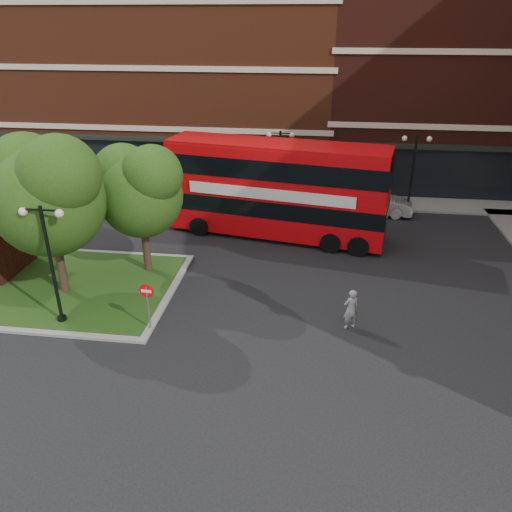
# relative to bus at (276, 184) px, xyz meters

# --- Properties ---
(ground) EXTENTS (120.00, 120.00, 0.00)m
(ground) POSITION_rel_bus_xyz_m (-2.18, -10.34, -3.01)
(ground) COLOR black
(ground) RESTS_ON ground
(pavement_far) EXTENTS (44.00, 3.00, 0.12)m
(pavement_far) POSITION_rel_bus_xyz_m (-2.18, 6.16, -2.95)
(pavement_far) COLOR slate
(pavement_far) RESTS_ON ground
(terrace_far_left) EXTENTS (26.00, 12.00, 14.00)m
(terrace_far_left) POSITION_rel_bus_xyz_m (-10.18, 13.66, 3.99)
(terrace_far_left) COLOR maroon
(terrace_far_left) RESTS_ON ground
(terrace_far_right) EXTENTS (18.00, 12.00, 16.00)m
(terrace_far_right) POSITION_rel_bus_xyz_m (11.82, 13.66, 4.99)
(terrace_far_right) COLOR #471911
(terrace_far_right) RESTS_ON ground
(traffic_island) EXTENTS (12.60, 7.60, 0.15)m
(traffic_island) POSITION_rel_bus_xyz_m (-10.18, -7.34, -2.94)
(traffic_island) COLOR gray
(traffic_island) RESTS_ON ground
(tree_island_west) EXTENTS (5.40, 4.71, 7.21)m
(tree_island_west) POSITION_rel_bus_xyz_m (-8.77, -7.77, 1.79)
(tree_island_west) COLOR #2D2116
(tree_island_west) RESTS_ON ground
(tree_island_east) EXTENTS (4.46, 3.90, 6.29)m
(tree_island_east) POSITION_rel_bus_xyz_m (-5.76, -5.28, 1.24)
(tree_island_east) COLOR #2D2116
(tree_island_east) RESTS_ON ground
(lamp_island) EXTENTS (1.72, 0.36, 5.00)m
(lamp_island) POSITION_rel_bus_xyz_m (-7.68, -10.14, -0.18)
(lamp_island) COLOR black
(lamp_island) RESTS_ON ground
(lamp_far_left) EXTENTS (1.72, 0.36, 5.00)m
(lamp_far_left) POSITION_rel_bus_xyz_m (-0.18, 4.16, -0.18)
(lamp_far_left) COLOR black
(lamp_far_left) RESTS_ON ground
(lamp_far_right) EXTENTS (1.72, 0.36, 5.00)m
(lamp_far_right) POSITION_rel_bus_xyz_m (7.82, 4.16, -0.18)
(lamp_far_right) COLOR black
(lamp_far_right) RESTS_ON ground
(bus) EXTENTS (12.29, 4.88, 4.58)m
(bus) POSITION_rel_bus_xyz_m (0.00, 0.00, 0.00)
(bus) COLOR red
(bus) RESTS_ON ground
(woman) EXTENTS (0.73, 0.63, 1.70)m
(woman) POSITION_rel_bus_xyz_m (3.80, -8.99, -2.15)
(woman) COLOR gray
(woman) RESTS_ON ground
(car_silver) EXTENTS (3.86, 1.66, 1.30)m
(car_silver) POSITION_rel_bus_xyz_m (-7.48, 4.16, -2.36)
(car_silver) COLOR #9EA0A4
(car_silver) RESTS_ON ground
(car_white) EXTENTS (4.73, 2.10, 1.51)m
(car_white) POSITION_rel_bus_xyz_m (5.81, 4.16, -2.25)
(car_white) COLOR silver
(car_white) RESTS_ON ground
(no_entry_sign) EXTENTS (0.57, 0.08, 2.08)m
(no_entry_sign) POSITION_rel_bus_xyz_m (-3.98, -10.21, -1.52)
(no_entry_sign) COLOR slate
(no_entry_sign) RESTS_ON ground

